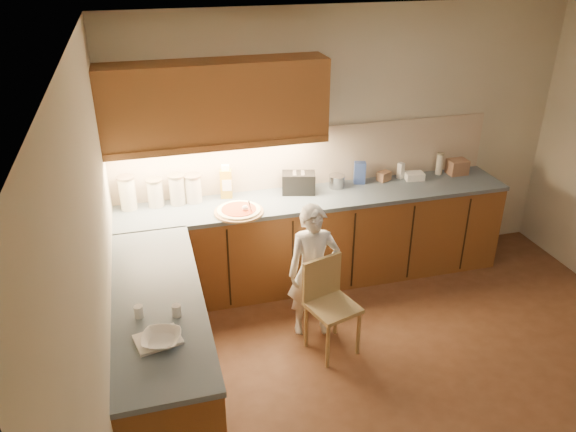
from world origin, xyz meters
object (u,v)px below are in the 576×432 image
at_px(pizza_on_board, 239,211).
at_px(oil_jug, 226,183).
at_px(child, 313,272).
at_px(wooden_chair, 328,299).
at_px(toaster, 299,183).

height_order(pizza_on_board, oil_jug, oil_jug).
bearing_deg(pizza_on_board, child, -51.36).
relative_size(child, oil_jug, 3.71).
bearing_deg(oil_jug, wooden_chair, -63.59).
xyz_separation_m(pizza_on_board, toaster, (0.63, 0.29, 0.08)).
distance_m(pizza_on_board, child, 0.87).
bearing_deg(child, wooden_chair, -68.78).
height_order(pizza_on_board, toaster, toaster).
xyz_separation_m(child, toaster, (0.13, 0.91, 0.42)).
distance_m(child, oil_jug, 1.22).
relative_size(child, toaster, 3.46).
bearing_deg(pizza_on_board, oil_jug, 97.69).
height_order(child, wooden_chair, child).
height_order(wooden_chair, toaster, toaster).
height_order(wooden_chair, oil_jug, oil_jug).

